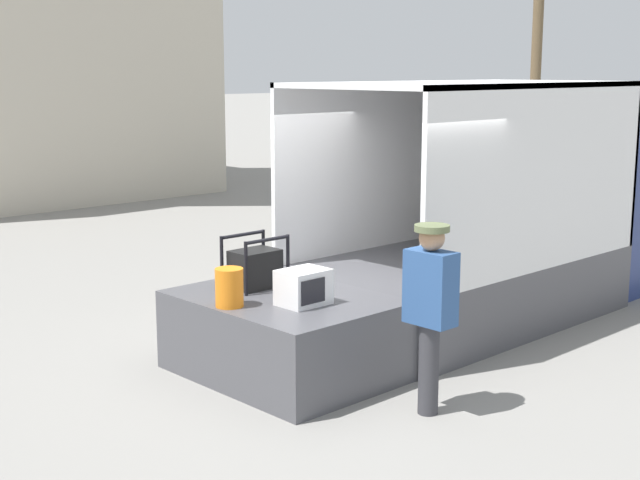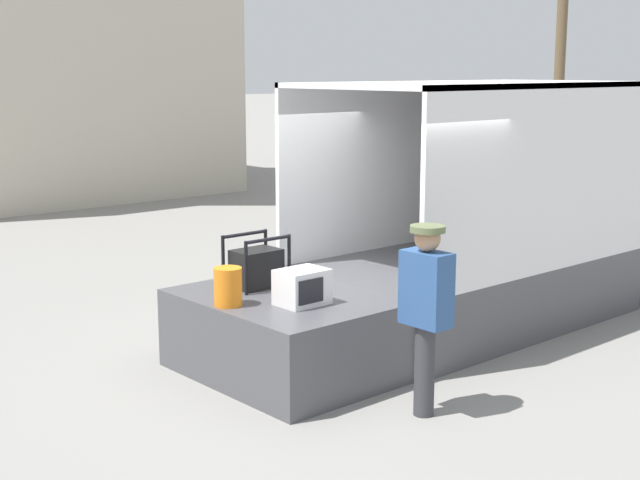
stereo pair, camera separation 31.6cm
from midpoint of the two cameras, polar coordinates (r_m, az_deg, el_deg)
ground_plane at (r=9.50m, az=2.42°, el=-7.47°), size 160.00×160.00×0.00m
box_truck at (r=12.13m, az=15.45°, el=0.78°), size 6.40×2.22×2.85m
tailgate_deck at (r=8.87m, az=-1.29°, el=-6.10°), size 1.59×2.11×0.80m
microwave at (r=8.41m, az=-0.07°, el=-3.03°), size 0.46×0.37×0.34m
portable_generator at (r=9.09m, az=-3.02°, el=-1.75°), size 0.58×0.42×0.54m
orange_bucket at (r=8.40m, az=-4.84°, el=-3.00°), size 0.27×0.27×0.37m
worker_person at (r=7.73m, az=7.97°, el=-3.86°), size 0.30×0.44×1.69m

